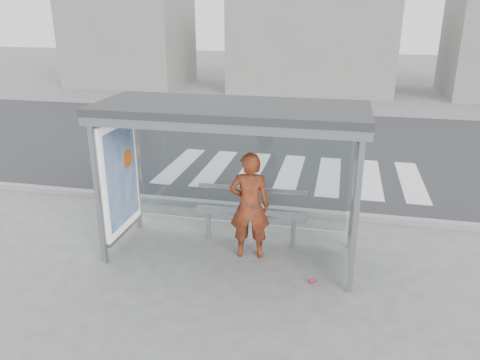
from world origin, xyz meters
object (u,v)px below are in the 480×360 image
at_px(bus_shelter, 209,142).
at_px(person, 250,206).
at_px(soda_can, 312,281).
at_px(bench, 250,213).

xyz_separation_m(bus_shelter, person, (0.69, -0.01, -1.05)).
distance_m(person, soda_can, 1.57).
bearing_deg(person, soda_can, 142.20).
height_order(bus_shelter, bench, bus_shelter).
bearing_deg(person, bus_shelter, -9.01).
bearing_deg(soda_can, bus_shelter, 160.46).
distance_m(bus_shelter, person, 1.26).
bearing_deg(bench, soda_can, -41.93).
relative_size(bus_shelter, person, 2.29).
xyz_separation_m(bus_shelter, soda_can, (1.81, -0.64, -1.95)).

